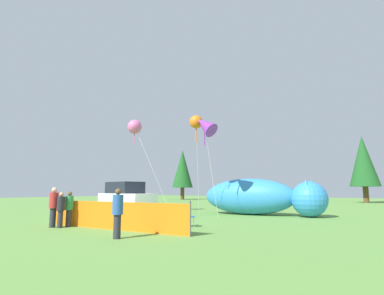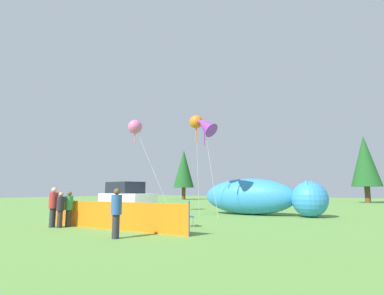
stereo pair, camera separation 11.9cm
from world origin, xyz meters
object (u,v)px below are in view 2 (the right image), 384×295
Objects in this scene: spectator_in_black_shirt at (60,208)px; folding_chair at (186,215)px; inflatable_cat at (260,198)px; kite_orange_flower at (196,122)px; parked_car at (126,200)px; spectator_in_white_shirt at (53,205)px; kite_purple_delta at (204,125)px; kite_pink_octopus at (135,127)px; spectator_in_grey_shirt at (116,211)px; spectator_in_yellow_shirt at (69,207)px.

folding_chair is at bearing 40.92° from spectator_in_black_shirt.
inflatable_cat is 5.30× the size of spectator_in_black_shirt.
kite_orange_flower is (-2.24, -4.15, 4.80)m from inflatable_cat.
kite_orange_flower is at bearing 35.68° from parked_car.
spectator_in_white_shirt reaches higher than folding_chair.
parked_car is 6.66m from kite_orange_flower.
spectator_in_black_shirt is at bearing -104.47° from kite_orange_flower.
kite_purple_delta is (0.75, -0.17, -0.29)m from kite_orange_flower.
kite_pink_octopus is (-6.00, 0.19, 0.51)m from kite_orange_flower.
spectator_in_grey_shirt is 4.51m from spectator_in_black_shirt.
spectator_in_grey_shirt is 0.97× the size of spectator_in_white_shirt.
spectator_in_white_shirt is 0.42m from spectator_in_black_shirt.
kite_purple_delta is (-1.48, -4.32, 4.52)m from inflatable_cat.
spectator_in_white_shirt is 9.44m from kite_purple_delta.
spectator_in_grey_shirt is 9.31m from kite_purple_delta.
folding_chair is 0.57× the size of spectator_in_black_shirt.
parked_car is 2.83× the size of spectator_in_black_shirt.
kite_purple_delta is (2.72, 7.45, 4.79)m from spectator_in_black_shirt.
inflatable_cat is at bearing 71.03° from kite_purple_delta.
spectator_in_black_shirt is (-4.32, -3.74, 0.33)m from folding_chair.
folding_chair is 6.11m from spectator_in_white_shirt.
inflatable_cat is 12.11m from spectator_in_yellow_shirt.
kite_orange_flower is at bearing 75.53° from spectator_in_black_shirt.
kite_purple_delta is at bearing -3.01° from kite_pink_octopus.
spectator_in_grey_shirt is (0.17, -4.14, 0.41)m from folding_chair.
spectator_in_white_shirt reaches higher than spectator_in_black_shirt.
kite_purple_delta is at bearing 73.87° from folding_chair.
spectator_in_white_shirt is at bearing -66.27° from parked_car.
spectator_in_yellow_shirt reaches higher than spectator_in_black_shirt.
inflatable_cat is 1.30× the size of kite_purple_delta.
kite_orange_flower is 0.91× the size of kite_pink_octopus.
parked_car is at bearing -49.36° from kite_pink_octopus.
parked_car is at bearing 106.43° from spectator_in_white_shirt.
spectator_in_yellow_shirt is 0.23× the size of kite_pink_octopus.
spectator_in_grey_shirt reaches higher than spectator_in_yellow_shirt.
spectator_in_grey_shirt is 9.77m from kite_orange_flower.
kite_purple_delta reaches higher than inflatable_cat.
parked_car reaches higher than spectator_in_grey_shirt.
folding_chair is 0.14× the size of kite_purple_delta.
spectator_in_grey_shirt is (0.29, -12.15, -0.19)m from inflatable_cat.
folding_chair is 5.72m from spectator_in_black_shirt.
spectator_in_white_shirt is 0.28× the size of kite_purple_delta.
parked_car is 0.70× the size of kite_orange_flower.
inflatable_cat is at bearing 91.35° from spectator_in_grey_shirt.
spectator_in_black_shirt is at bearing -116.65° from inflatable_cat.
parked_car is 5.46m from spectator_in_yellow_shirt.
kite_purple_delta is at bearing 102.72° from spectator_in_grey_shirt.
spectator_in_grey_shirt reaches higher than folding_chair.
kite_purple_delta is at bearing 69.94° from spectator_in_black_shirt.
kite_pink_octopus is at bearing 176.99° from kite_purple_delta.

